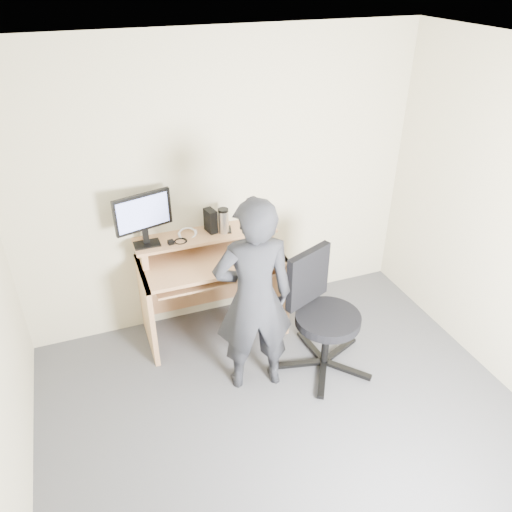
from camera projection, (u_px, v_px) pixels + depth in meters
ground at (303, 448)px, 3.45m from camera, size 3.50×3.50×0.00m
back_wall at (221, 186)px, 4.21m from camera, size 3.50×0.02×2.50m
ceiling at (331, 70)px, 2.16m from camera, size 3.50×3.50×0.02m
desk at (210, 274)px, 4.33m from camera, size 1.20×0.60×0.91m
monitor at (143, 215)px, 3.90m from camera, size 0.46×0.16×0.45m
external_drive at (211, 221)px, 4.19m from camera, size 0.09×0.14×0.20m
travel_mug at (224, 222)px, 4.18m from camera, size 0.11×0.11×0.20m
smartphone at (227, 230)px, 4.26m from camera, size 0.10×0.14×0.01m
charger at (171, 242)px, 4.04m from camera, size 0.05×0.05×0.03m
headphones at (187, 234)px, 4.19m from camera, size 0.19×0.19×0.06m
keyboard at (222, 271)px, 4.15m from camera, size 0.48×0.25×0.03m
mouse at (247, 256)px, 4.16m from camera, size 0.10×0.07×0.04m
office_chair at (321, 310)px, 3.92m from camera, size 0.78×0.76×0.98m
person at (254, 298)px, 3.60m from camera, size 0.64×0.47×1.60m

